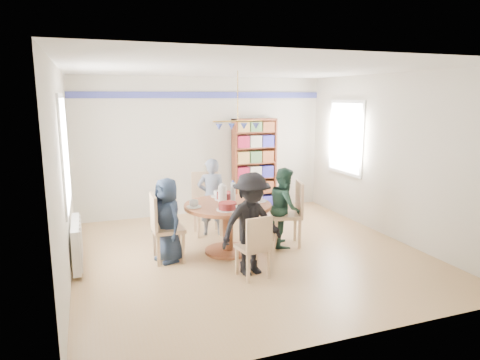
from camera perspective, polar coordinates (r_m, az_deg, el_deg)
name	(u,v)px	position (r m, az deg, el deg)	size (l,w,h in m)	color
ground	(249,253)	(6.54, 1.21, -9.70)	(5.00, 5.00, 0.00)	tan
room_shell	(215,139)	(6.89, -3.38, 5.45)	(5.00, 5.00, 5.00)	white
radiator	(77,243)	(6.32, -20.94, -7.85)	(0.12, 1.00, 0.60)	silver
dining_table	(228,217)	(6.41, -1.65, -4.89)	(1.30, 1.30, 0.75)	brown
chair_left	(162,225)	(6.16, -10.33, -5.88)	(0.44, 0.44, 0.98)	tan
chair_right	(292,210)	(6.78, 6.90, -4.04)	(0.56, 0.56, 1.02)	tan
chair_far	(206,200)	(7.37, -4.51, -2.63)	(0.50, 0.50, 1.05)	tan
chair_near	(255,244)	(5.53, 2.06, -8.55)	(0.42, 0.42, 0.84)	tan
person_left	(167,220)	(6.15, -9.66, -5.27)	(0.59, 0.39, 1.21)	#1A263B
person_right	(285,207)	(6.74, 5.97, -3.59)	(0.60, 0.47, 1.24)	#1C382D
person_far	(212,197)	(7.23, -3.80, -2.26)	(0.48, 0.31, 1.31)	gray
person_near	(251,224)	(5.60, 1.52, -5.91)	(0.88, 0.51, 1.37)	black
bookshelf	(254,166)	(8.78, 1.91, 1.93)	(0.90, 0.27, 1.89)	brown
tableware	(225,199)	(6.36, -1.96, -2.56)	(1.24, 1.24, 0.33)	white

